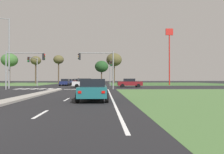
{
  "coord_description": "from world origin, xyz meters",
  "views": [
    {
      "loc": [
        6.18,
        -5.3,
        1.53
      ],
      "look_at": [
        8.03,
        36.92,
        1.89
      ],
      "focal_mm": 31.83,
      "sensor_mm": 36.0,
      "label": 1
    }
  ],
  "objects_px": {
    "treeline_fourth": "(102,67)",
    "traffic_signal_far_right": "(110,68)",
    "car_blue_third": "(69,82)",
    "traffic_signal_near_left": "(21,63)",
    "car_black_sixth": "(77,81)",
    "car_silver_second": "(86,83)",
    "traffic_signal_near_right": "(100,63)",
    "treeline_near": "(10,60)",
    "car_teal_near": "(93,89)",
    "car_red_eighth": "(72,82)",
    "treeline_second": "(36,61)",
    "treeline_third": "(59,60)",
    "car_navy_fifth": "(65,82)",
    "treeline_fifth": "(114,60)",
    "car_maroon_seventh": "(130,83)",
    "fastfood_pole_sign": "(169,45)",
    "street_lamp_second": "(8,50)",
    "traffic_signal_far_left": "(34,66)",
    "pedestrian_at_median": "(78,80)"
  },
  "relations": [
    {
      "from": "treeline_fourth",
      "to": "traffic_signal_far_right",
      "type": "bearing_deg",
      "value": -84.98
    },
    {
      "from": "car_blue_third",
      "to": "traffic_signal_near_left",
      "type": "relative_size",
      "value": 0.75
    },
    {
      "from": "car_black_sixth",
      "to": "traffic_signal_near_left",
      "type": "distance_m",
      "value": 34.99
    },
    {
      "from": "car_silver_second",
      "to": "car_black_sixth",
      "type": "distance_m",
      "value": 29.17
    },
    {
      "from": "car_black_sixth",
      "to": "traffic_signal_near_right",
      "type": "height_order",
      "value": "traffic_signal_near_right"
    },
    {
      "from": "car_black_sixth",
      "to": "treeline_near",
      "type": "relative_size",
      "value": 0.45
    },
    {
      "from": "car_blue_third",
      "to": "treeline_fourth",
      "type": "height_order",
      "value": "treeline_fourth"
    },
    {
      "from": "car_teal_near",
      "to": "car_red_eighth",
      "type": "bearing_deg",
      "value": 100.83
    },
    {
      "from": "treeline_second",
      "to": "treeline_third",
      "type": "distance_m",
      "value": 7.21
    },
    {
      "from": "car_silver_second",
      "to": "car_navy_fifth",
      "type": "relative_size",
      "value": 1.01
    },
    {
      "from": "car_teal_near",
      "to": "car_silver_second",
      "type": "xyz_separation_m",
      "value": [
        -2.38,
        20.82,
        0.02
      ]
    },
    {
      "from": "car_blue_third",
      "to": "car_teal_near",
      "type": "bearing_deg",
      "value": 102.52
    },
    {
      "from": "car_navy_fifth",
      "to": "treeline_fifth",
      "type": "relative_size",
      "value": 0.45
    },
    {
      "from": "car_teal_near",
      "to": "car_maroon_seventh",
      "type": "xyz_separation_m",
      "value": [
        5.43,
        21.51,
        0.01
      ]
    },
    {
      "from": "car_teal_near",
      "to": "car_navy_fifth",
      "type": "distance_m",
      "value": 31.02
    },
    {
      "from": "car_black_sixth",
      "to": "car_red_eighth",
      "type": "bearing_deg",
      "value": 88.58
    },
    {
      "from": "car_red_eighth",
      "to": "fastfood_pole_sign",
      "type": "xyz_separation_m",
      "value": [
        24.71,
        -7.12,
        9.13
      ]
    },
    {
      "from": "street_lamp_second",
      "to": "car_red_eighth",
      "type": "bearing_deg",
      "value": 75.59
    },
    {
      "from": "car_teal_near",
      "to": "car_silver_second",
      "type": "distance_m",
      "value": 20.96
    },
    {
      "from": "traffic_signal_far_right",
      "to": "fastfood_pole_sign",
      "type": "relative_size",
      "value": 0.4
    },
    {
      "from": "treeline_near",
      "to": "treeline_fifth",
      "type": "distance_m",
      "value": 33.69
    },
    {
      "from": "car_blue_third",
      "to": "treeline_second",
      "type": "height_order",
      "value": "treeline_second"
    },
    {
      "from": "traffic_signal_far_left",
      "to": "street_lamp_second",
      "type": "height_order",
      "value": "street_lamp_second"
    },
    {
      "from": "traffic_signal_far_left",
      "to": "treeline_near",
      "type": "xyz_separation_m",
      "value": [
        -16.36,
        25.0,
        3.45
      ]
    },
    {
      "from": "traffic_signal_far_left",
      "to": "pedestrian_at_median",
      "type": "bearing_deg",
      "value": 47.94
    },
    {
      "from": "car_blue_third",
      "to": "traffic_signal_far_left",
      "type": "distance_m",
      "value": 11.16
    },
    {
      "from": "car_blue_third",
      "to": "treeline_second",
      "type": "relative_size",
      "value": 0.48
    },
    {
      "from": "traffic_signal_near_left",
      "to": "treeline_second",
      "type": "relative_size",
      "value": 0.64
    },
    {
      "from": "treeline_near",
      "to": "treeline_fifth",
      "type": "relative_size",
      "value": 0.97
    },
    {
      "from": "car_teal_near",
      "to": "car_black_sixth",
      "type": "distance_m",
      "value": 50.1
    },
    {
      "from": "treeline_fourth",
      "to": "treeline_fifth",
      "type": "xyz_separation_m",
      "value": [
        4.09,
        3.07,
        2.4
      ]
    },
    {
      "from": "car_navy_fifth",
      "to": "traffic_signal_far_left",
      "type": "distance_m",
      "value": 7.44
    },
    {
      "from": "treeline_fourth",
      "to": "treeline_fifth",
      "type": "relative_size",
      "value": 0.72
    },
    {
      "from": "traffic_signal_far_right",
      "to": "treeline_third",
      "type": "distance_m",
      "value": 28.75
    },
    {
      "from": "traffic_signal_far_right",
      "to": "pedestrian_at_median",
      "type": "height_order",
      "value": "traffic_signal_far_right"
    },
    {
      "from": "car_teal_near",
      "to": "fastfood_pole_sign",
      "type": "relative_size",
      "value": 0.3
    },
    {
      "from": "car_navy_fifth",
      "to": "traffic_signal_near_right",
      "type": "distance_m",
      "value": 17.42
    },
    {
      "from": "car_maroon_seventh",
      "to": "treeline_third",
      "type": "relative_size",
      "value": 0.49
    },
    {
      "from": "car_blue_third",
      "to": "treeline_third",
      "type": "relative_size",
      "value": 0.47
    },
    {
      "from": "car_red_eighth",
      "to": "traffic_signal_far_right",
      "type": "height_order",
      "value": "traffic_signal_far_right"
    },
    {
      "from": "car_navy_fifth",
      "to": "car_maroon_seventh",
      "type": "height_order",
      "value": "car_maroon_seventh"
    },
    {
      "from": "traffic_signal_far_right",
      "to": "treeline_near",
      "type": "height_order",
      "value": "treeline_near"
    },
    {
      "from": "pedestrian_at_median",
      "to": "treeline_fourth",
      "type": "relative_size",
      "value": 0.26
    },
    {
      "from": "car_blue_third",
      "to": "traffic_signal_far_right",
      "type": "bearing_deg",
      "value": 136.05
    },
    {
      "from": "treeline_near",
      "to": "treeline_third",
      "type": "bearing_deg",
      "value": -5.35
    },
    {
      "from": "street_lamp_second",
      "to": "traffic_signal_near_right",
      "type": "bearing_deg",
      "value": -9.5
    },
    {
      "from": "car_black_sixth",
      "to": "pedestrian_at_median",
      "type": "relative_size",
      "value": 2.38
    },
    {
      "from": "traffic_signal_far_left",
      "to": "traffic_signal_near_left",
      "type": "distance_m",
      "value": 11.57
    },
    {
      "from": "street_lamp_second",
      "to": "treeline_fifth",
      "type": "relative_size",
      "value": 1.09
    },
    {
      "from": "treeline_third",
      "to": "car_maroon_seventh",
      "type": "bearing_deg",
      "value": -56.12
    }
  ]
}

